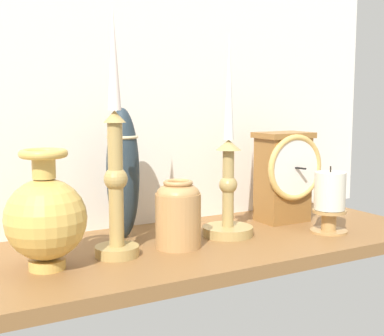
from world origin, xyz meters
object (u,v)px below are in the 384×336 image
Objects in this scene: brass_vase_bulbous at (46,217)px; pillar_candle_front at (330,200)px; tall_ceramic_vase at (123,173)px; mantel_clock at (285,175)px; candlestick_tall_center at (116,170)px; candlestick_tall_left at (228,182)px; brass_vase_jar at (178,213)px.

brass_vase_bulbous is 1.42× the size of pillar_candle_front.
brass_vase_bulbous is at bearing -146.39° from tall_ceramic_vase.
tall_ceramic_vase reaches higher than pillar_candle_front.
candlestick_tall_center is (-41.39, -6.31, 4.60)cm from mantel_clock.
candlestick_tall_left is 2.92× the size of pillar_candle_front.
brass_vase_jar is at bearing -61.19° from tall_ceramic_vase.
candlestick_tall_left is 3.19× the size of brass_vase_jar.
brass_vase_bulbous is (-12.17, -1.08, -6.52)cm from candlestick_tall_center.
candlestick_tall_left is 13.34cm from brass_vase_jar.
candlestick_tall_left is at bearing -24.55° from tall_ceramic_vase.
pillar_candle_front is (43.41, -5.33, -8.27)cm from candlestick_tall_center.
candlestick_tall_center is at bearing -171.34° from mantel_clock.
candlestick_tall_left is at bearing 5.59° from candlestick_tall_center.
candlestick_tall_left reaches higher than brass_vase_bulbous.
candlestick_tall_center is at bearing -117.80° from tall_ceramic_vase.
candlestick_tall_left is (-17.25, -3.95, 0.25)cm from mantel_clock.
candlestick_tall_center is (-24.13, -2.36, 4.34)cm from candlestick_tall_left.
tall_ceramic_vase is at bearing 172.85° from mantel_clock.
brass_vase_bulbous is (-53.55, -7.39, -1.92)cm from mantel_clock.
candlestick_tall_center is 14.51cm from brass_vase_jar.
candlestick_tall_center reaches higher than brass_vase_bulbous.
pillar_candle_front reaches higher than brass_vase_jar.
brass_vase_bulbous is at bearing 175.63° from pillar_candle_front.
pillar_candle_front is (55.58, -4.25, -1.76)cm from brass_vase_bulbous.
brass_vase_bulbous is 24.00cm from brass_vase_jar.
tall_ceramic_vase is at bearing 118.81° from brass_vase_jar.
candlestick_tall_left is 36.53cm from brass_vase_bulbous.
mantel_clock is at bearing 12.38° from brass_vase_jar.
tall_ceramic_vase is at bearing 156.86° from pillar_candle_front.
mantel_clock is at bearing 8.66° from candlestick_tall_center.
candlestick_tall_left is 24.63cm from candlestick_tall_center.
candlestick_tall_center is 3.43× the size of brass_vase_jar.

